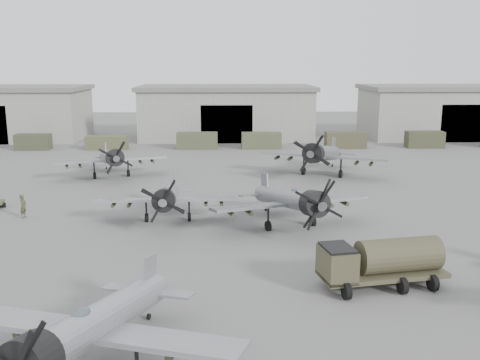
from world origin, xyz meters
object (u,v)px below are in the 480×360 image
at_px(aircraft_mid_1, 167,197).
at_px(fuel_tanker, 381,260).
at_px(aircraft_mid_2, 292,200).
at_px(aircraft_far_0, 111,158).
at_px(ground_crew, 23,206).
at_px(aircraft_far_1, 322,154).
at_px(aircraft_near_1, 90,327).

xyz_separation_m(aircraft_mid_1, fuel_tanker, (13.37, -13.10, -0.46)).
bearing_deg(fuel_tanker, aircraft_mid_2, 98.14).
relative_size(aircraft_far_0, fuel_tanker, 1.61).
bearing_deg(ground_crew, aircraft_mid_2, -90.54).
relative_size(aircraft_mid_2, fuel_tanker, 1.66).
bearing_deg(aircraft_far_1, aircraft_near_1, -89.66).
relative_size(aircraft_mid_1, aircraft_far_1, 0.82).
height_order(aircraft_mid_2, fuel_tanker, aircraft_mid_2).
height_order(aircraft_mid_1, aircraft_far_0, aircraft_far_0).
bearing_deg(aircraft_far_0, aircraft_far_1, -18.41).
bearing_deg(aircraft_mid_1, aircraft_far_0, 113.21).
bearing_deg(fuel_tanker, aircraft_near_1, -158.92).
bearing_deg(aircraft_far_1, ground_crew, -127.41).
bearing_deg(aircraft_far_1, fuel_tanker, -70.87).
bearing_deg(fuel_tanker, aircraft_far_1, 75.59).
distance_m(aircraft_mid_1, aircraft_far_0, 18.75).
bearing_deg(fuel_tanker, ground_crew, 139.64).
relative_size(aircraft_near_1, aircraft_far_0, 1.03).
relative_size(aircraft_far_0, aircraft_far_1, 0.88).
xyz_separation_m(aircraft_mid_2, fuel_tanker, (3.69, -11.00, -0.67)).
bearing_deg(aircraft_far_0, aircraft_mid_1, -83.51).
height_order(aircraft_near_1, aircraft_far_1, aircraft_far_1).
bearing_deg(aircraft_mid_2, aircraft_far_0, 115.24).
relative_size(aircraft_near_1, aircraft_far_1, 0.91).
bearing_deg(aircraft_mid_2, aircraft_far_1, 55.73).
height_order(aircraft_near_1, aircraft_far_0, aircraft_near_1).
xyz_separation_m(aircraft_near_1, aircraft_mid_2, (10.51, 19.69, -0.00)).
bearing_deg(aircraft_near_1, ground_crew, 132.46).
bearing_deg(aircraft_mid_1, fuel_tanker, -46.09).
xyz_separation_m(fuel_tanker, ground_crew, (-25.34, 14.61, -0.62)).
relative_size(aircraft_near_1, aircraft_mid_1, 1.11).
distance_m(aircraft_near_1, ground_crew, 25.86).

